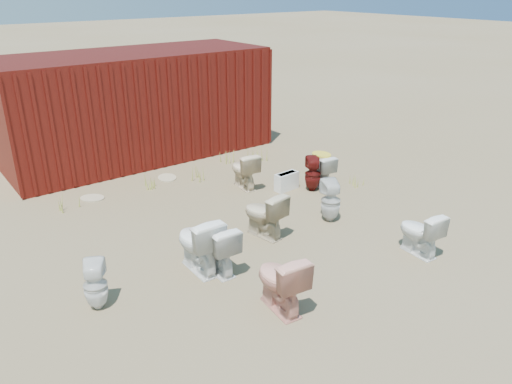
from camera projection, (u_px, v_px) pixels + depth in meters
ground at (278, 234)px, 8.21m from camera, size 100.00×100.00×0.00m
shipping_container at (137, 105)px, 11.57m from camera, size 6.00×2.40×2.40m
toilet_front_a at (198, 243)px, 7.04m from camera, size 0.51×0.86×0.86m
toilet_front_pink at (280, 281)px, 6.19m from camera, size 0.55×0.84×0.81m
toilet_front_c at (217, 248)px, 7.02m from camera, size 0.45×0.75×0.74m
toilet_front_maroon at (313, 174)px, 9.81m from camera, size 0.44×0.44×0.69m
toilet_front_e at (420, 232)px, 7.50m from camera, size 0.46×0.73×0.71m
toilet_back_a at (95, 285)px, 6.24m from camera, size 0.40×0.40×0.66m
toilet_back_beige_left at (264, 214)px, 8.02m from camera, size 0.54×0.81×0.77m
toilet_back_beige_right at (244, 170)px, 9.93m from camera, size 0.51×0.78×0.74m
toilet_back_yellowlid at (321, 170)px, 10.04m from camera, size 0.45×0.69×0.66m
toilet_back_e at (331, 201)px, 8.54m from camera, size 0.44×0.44×0.74m
yellow_lid at (322, 154)px, 9.91m from camera, size 0.33×0.42×0.02m
loose_tank at (287, 181)px, 9.91m from camera, size 0.51×0.23×0.35m
loose_lid_near at (167, 178)px, 10.54m from camera, size 0.49×0.57×0.02m
loose_lid_far at (92, 198)px, 9.55m from camera, size 0.58×0.59×0.02m
weed_clump_a at (68, 201)px, 9.10m from camera, size 0.36×0.36×0.29m
weed_clump_b at (199, 173)px, 10.42m from camera, size 0.32×0.32×0.30m
weed_clump_c at (257, 154)px, 11.53m from camera, size 0.36×0.36×0.33m
weed_clump_d at (148, 181)px, 10.00m from camera, size 0.30×0.30×0.29m
weed_clump_e at (226, 156)px, 11.46m from camera, size 0.34×0.34×0.27m
weed_clump_f at (355, 180)px, 10.16m from camera, size 0.28×0.28×0.21m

